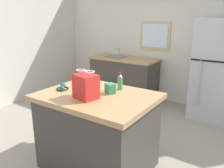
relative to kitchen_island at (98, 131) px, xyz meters
The scene contains 9 objects.
ground 0.49m from the kitchen_island, 91.61° to the left, with size 6.82×6.82×0.00m, color #9E9384.
back_wall 2.86m from the kitchen_island, 90.24° to the left, with size 5.69×0.13×2.65m.
kitchen_island is the anchor object (origin of this frame).
refrigerator 2.49m from the kitchen_island, 69.27° to the left, with size 0.80×0.73×1.76m.
sink_counter 2.55m from the kitchen_island, 114.36° to the left, with size 1.46×0.68×1.09m.
shopping_bag 0.62m from the kitchen_island, 98.01° to the right, with size 0.28×0.24×0.31m.
small_box 0.54m from the kitchen_island, 47.88° to the left, with size 0.10×0.09×0.12m, color #388E66.
bottle 0.64m from the kitchen_island, 68.35° to the left, with size 0.06×0.06×0.22m.
ear_defenders 0.68m from the kitchen_island, 169.80° to the right, with size 0.21×0.21×0.06m.
Camera 1 is at (1.55, -2.12, 1.79)m, focal length 37.30 mm.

